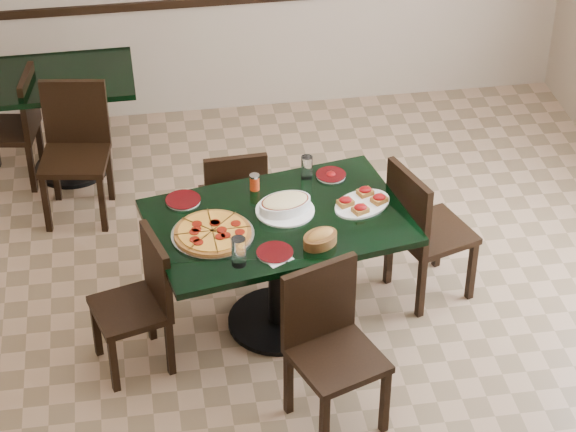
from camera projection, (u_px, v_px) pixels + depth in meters
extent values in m
plane|color=#907053|center=(293.00, 341.00, 6.49)|extent=(5.50, 5.50, 0.00)
cube|color=black|center=(233.00, 0.00, 8.17)|extent=(5.00, 0.03, 0.06)
cube|color=black|center=(278.00, 222.00, 6.20)|extent=(1.55, 1.15, 0.04)
cylinder|color=black|center=(279.00, 275.00, 6.42)|extent=(0.12, 0.12, 0.71)
cylinder|color=black|center=(279.00, 320.00, 6.61)|extent=(0.60, 0.60, 0.03)
cube|color=black|center=(61.00, 78.00, 7.56)|extent=(0.98, 0.72, 0.04)
cylinder|color=black|center=(67.00, 126.00, 7.77)|extent=(0.11, 0.11, 0.71)
cylinder|color=black|center=(73.00, 167.00, 7.97)|extent=(0.53, 0.53, 0.03)
cube|color=black|center=(233.00, 201.00, 6.97)|extent=(0.40, 0.40, 0.04)
cube|color=black|center=(236.00, 186.00, 6.71)|extent=(0.38, 0.06, 0.41)
cube|color=black|center=(254.00, 210.00, 7.24)|extent=(0.04, 0.04, 0.37)
cube|color=black|center=(263.00, 239.00, 6.99)|extent=(0.04, 0.04, 0.37)
cube|color=black|center=(205.00, 216.00, 7.19)|extent=(0.04, 0.04, 0.37)
cube|color=black|center=(212.00, 245.00, 6.93)|extent=(0.04, 0.04, 0.37)
cube|color=black|center=(337.00, 359.00, 5.72)|extent=(0.55, 0.55, 0.04)
cube|color=black|center=(319.00, 301.00, 5.72)|extent=(0.41, 0.19, 0.46)
cube|color=black|center=(324.00, 427.00, 5.65)|extent=(0.05, 0.05, 0.42)
cube|color=black|center=(289.00, 382.00, 5.91)|extent=(0.05, 0.05, 0.42)
cube|color=black|center=(385.00, 401.00, 5.80)|extent=(0.05, 0.05, 0.42)
cube|color=black|center=(347.00, 359.00, 6.06)|extent=(0.05, 0.05, 0.42)
cube|color=black|center=(433.00, 233.00, 6.63)|extent=(0.53, 0.53, 0.04)
cube|color=black|center=(408.00, 207.00, 6.41)|extent=(0.17, 0.41, 0.45)
cube|color=black|center=(472.00, 271.00, 6.69)|extent=(0.05, 0.05, 0.41)
cube|color=black|center=(421.00, 288.00, 6.56)|extent=(0.05, 0.05, 0.41)
cube|color=black|center=(438.00, 239.00, 6.95)|extent=(0.05, 0.05, 0.41)
cube|color=black|center=(389.00, 255.00, 6.82)|extent=(0.05, 0.05, 0.41)
cube|color=black|center=(130.00, 310.00, 6.11)|extent=(0.47, 0.47, 0.04)
cube|color=black|center=(157.00, 269.00, 6.04)|extent=(0.14, 0.38, 0.41)
cube|color=black|center=(96.00, 329.00, 6.30)|extent=(0.05, 0.05, 0.37)
cube|color=black|center=(151.00, 313.00, 6.41)|extent=(0.05, 0.05, 0.37)
cube|color=black|center=(114.00, 365.00, 6.06)|extent=(0.05, 0.05, 0.37)
cube|color=black|center=(170.00, 348.00, 6.17)|extent=(0.05, 0.05, 0.37)
cube|color=black|center=(75.00, 160.00, 7.27)|extent=(0.49, 0.49, 0.04)
cube|color=black|center=(75.00, 111.00, 7.29)|extent=(0.43, 0.11, 0.46)
cube|color=black|center=(46.00, 204.00, 7.26)|extent=(0.05, 0.05, 0.42)
cube|color=black|center=(56.00, 173.00, 7.55)|extent=(0.05, 0.05, 0.42)
cube|color=black|center=(102.00, 204.00, 7.26)|extent=(0.05, 0.05, 0.42)
cube|color=black|center=(110.00, 173.00, 7.55)|extent=(0.05, 0.05, 0.42)
cube|color=black|center=(8.00, 130.00, 7.66)|extent=(0.44, 0.44, 0.04)
cube|color=black|center=(29.00, 102.00, 7.53)|extent=(0.10, 0.38, 0.41)
cube|color=black|center=(40.00, 144.00, 7.91)|extent=(0.05, 0.05, 0.37)
cube|color=black|center=(32.00, 169.00, 7.64)|extent=(0.05, 0.05, 0.37)
cylinder|color=#B3B3BA|center=(213.00, 235.00, 6.06)|extent=(0.45, 0.45, 0.01)
cylinder|color=brown|center=(213.00, 233.00, 6.05)|extent=(0.42, 0.42, 0.02)
cylinder|color=#C8872A|center=(213.00, 231.00, 6.05)|extent=(0.38, 0.38, 0.01)
cylinder|color=white|center=(285.00, 210.00, 6.25)|extent=(0.33, 0.33, 0.01)
ellipsoid|color=beige|center=(285.00, 201.00, 6.21)|extent=(0.30, 0.23, 0.04)
ellipsoid|color=#A4732D|center=(320.00, 236.00, 5.97)|extent=(0.19, 0.16, 0.07)
cylinder|color=white|center=(275.00, 253.00, 5.93)|extent=(0.19, 0.19, 0.01)
cylinder|color=#360306|center=(275.00, 252.00, 5.92)|extent=(0.20, 0.20, 0.00)
cylinder|color=white|center=(331.00, 175.00, 6.54)|extent=(0.17, 0.17, 0.01)
cylinder|color=#360306|center=(331.00, 174.00, 6.53)|extent=(0.18, 0.18, 0.00)
ellipsoid|color=#95070D|center=(331.00, 174.00, 6.53)|extent=(0.05, 0.05, 0.02)
cylinder|color=white|center=(183.00, 200.00, 6.33)|extent=(0.20, 0.20, 0.01)
cylinder|color=#360306|center=(183.00, 199.00, 6.32)|extent=(0.20, 0.20, 0.00)
cube|color=white|center=(276.00, 257.00, 5.90)|extent=(0.18, 0.18, 0.00)
cube|color=#B3B3BA|center=(280.00, 256.00, 5.90)|extent=(0.07, 0.12, 0.00)
cylinder|color=white|center=(307.00, 167.00, 6.49)|extent=(0.07, 0.07, 0.14)
cylinder|color=white|center=(239.00, 252.00, 5.81)|extent=(0.08, 0.08, 0.16)
cylinder|color=#D24516|center=(255.00, 183.00, 6.40)|extent=(0.06, 0.06, 0.09)
cylinder|color=#B3B3BA|center=(254.00, 176.00, 6.37)|extent=(0.06, 0.06, 0.01)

